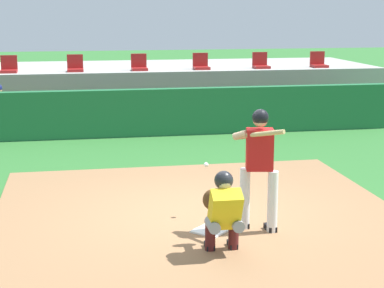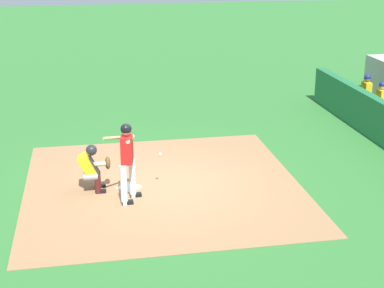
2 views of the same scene
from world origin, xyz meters
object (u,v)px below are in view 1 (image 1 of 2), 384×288
stadium_seat_1 (9,68)px  stadium_seat_4 (201,65)px  stadium_seat_6 (318,63)px  stadium_seat_5 (261,64)px  home_plate (210,231)px  catcher_crouched (223,209)px  stadium_seat_3 (139,66)px  batter_at_plate (259,162)px  stadium_seat_2 (75,67)px

stadium_seat_1 → stadium_seat_4: bearing=0.0°
stadium_seat_6 → stadium_seat_5: bearing=180.0°
home_plate → stadium_seat_6: size_ratio=0.92×
catcher_crouched → stadium_seat_3: bearing=90.0°
stadium_seat_4 → stadium_seat_1: bearing=180.0°
stadium_seat_1 → stadium_seat_5: bearing=0.0°
batter_at_plate → stadium_seat_1: 11.15m
stadium_seat_5 → stadium_seat_2: bearing=180.0°
stadium_seat_2 → stadium_seat_5: same height
stadium_seat_3 → stadium_seat_6: 5.57m
batter_at_plate → stadium_seat_4: stadium_seat_4 is taller
catcher_crouched → stadium_seat_6: bearing=63.1°
batter_at_plate → stadium_seat_6: (4.88, 10.23, 0.50)m
home_plate → batter_at_plate: size_ratio=0.24×
stadium_seat_6 → stadium_seat_2: bearing=180.0°
stadium_seat_1 → stadium_seat_3: 3.71m
stadium_seat_1 → stadium_seat_2: size_ratio=1.00×
home_plate → stadium_seat_3: size_ratio=0.92×
catcher_crouched → stadium_seat_5: stadium_seat_5 is taller
catcher_crouched → stadium_seat_4: size_ratio=3.98×
home_plate → stadium_seat_1: stadium_seat_1 is taller
home_plate → stadium_seat_1: bearing=110.0°
home_plate → batter_at_plate: batter_at_plate is taller
stadium_seat_4 → stadium_seat_5: same height
catcher_crouched → stadium_seat_1: 11.63m
stadium_seat_5 → stadium_seat_6: (1.86, 0.00, 0.00)m
stadium_seat_2 → stadium_seat_3: bearing=0.0°
home_plate → stadium_seat_3: stadium_seat_3 is taller
stadium_seat_3 → stadium_seat_4: same height
catcher_crouched → stadium_seat_2: 11.17m
batter_at_plate → stadium_seat_2: stadium_seat_2 is taller
catcher_crouched → stadium_seat_5: (3.72, 10.98, 0.93)m
catcher_crouched → stadium_seat_6: size_ratio=3.98×
catcher_crouched → stadium_seat_4: 11.17m
batter_at_plate → stadium_seat_5: 10.68m
stadium_seat_2 → home_plate: bearing=-79.7°
stadium_seat_1 → stadium_seat_2: 1.86m
stadium_seat_3 → stadium_seat_5: bearing=0.0°
catcher_crouched → stadium_seat_4: bearing=80.4°
home_plate → stadium_seat_4: (1.86, 10.18, 1.51)m
catcher_crouched → batter_at_plate: bearing=47.1°
catcher_crouched → stadium_seat_5: size_ratio=3.98×
stadium_seat_4 → stadium_seat_6: (3.71, 0.00, 0.00)m
stadium_seat_5 → batter_at_plate: bearing=-106.5°
stadium_seat_2 → stadium_seat_5: (5.57, 0.00, 0.00)m
home_plate → stadium_seat_5: size_ratio=0.92×
batter_at_plate → stadium_seat_3: (-0.69, 10.23, 0.50)m
stadium_seat_2 → stadium_seat_6: size_ratio=1.00×
catcher_crouched → stadium_seat_2: size_ratio=3.98×
batter_at_plate → stadium_seat_1: stadium_seat_1 is taller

